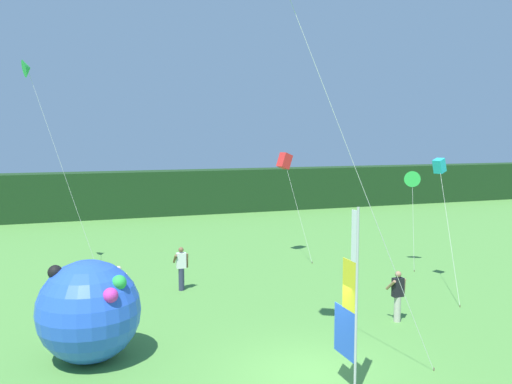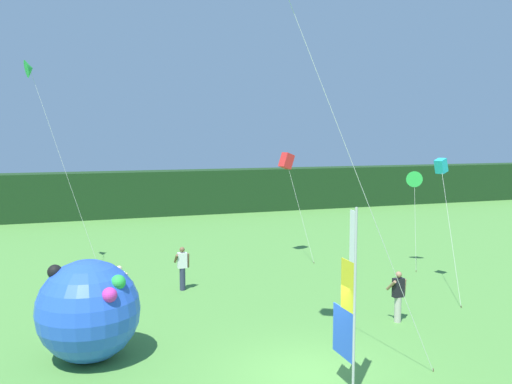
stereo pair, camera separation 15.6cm
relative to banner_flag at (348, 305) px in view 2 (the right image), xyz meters
name	(u,v)px [view 2 (the right image)]	position (x,y,z in m)	size (l,w,h in m)	color
ground_plane	(310,375)	(-0.39, 1.15, -2.11)	(120.00, 120.00, 0.00)	#518E3D
distant_treeline	(148,193)	(-0.39, 29.95, -0.45)	(80.00, 2.40, 3.32)	#193819
banner_flag	(348,305)	(0.00, 0.00, 0.00)	(0.06, 1.03, 4.40)	#B7B7BC
person_near_banner	(398,295)	(3.88, 3.75, -1.22)	(0.55, 0.48, 1.66)	#B7B2A3
person_mid_field	(120,288)	(-4.46, 7.49, -1.23)	(0.55, 0.48, 1.65)	#B7B2A3
person_far_left	(182,267)	(-1.91, 9.59, -1.20)	(0.55, 0.48, 1.69)	#2D334C
inflatable_balloon	(88,310)	(-5.56, 3.89, -0.74)	(2.71, 2.71, 2.71)	blue
kite_green_delta_0	(30,70)	(-7.31, 14.12, 6.59)	(2.86, 1.54, 9.13)	brown
kite_red_box_1	(287,161)	(4.08, 13.64, 2.62)	(1.11, 2.09, 5.15)	brown
kite_green_delta_2	(414,179)	(8.78, 9.94, 1.89)	(0.85, 1.31, 4.37)	brown
kite_cyan_box_3	(441,167)	(7.72, 6.76, 2.65)	(1.23, 2.79, 5.10)	brown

